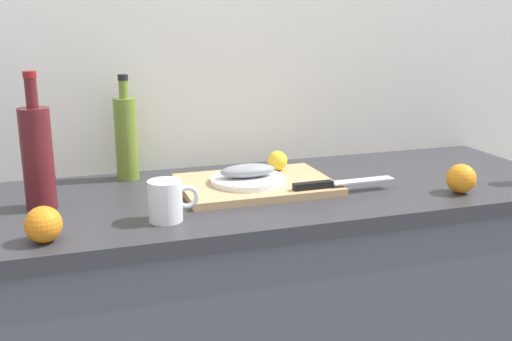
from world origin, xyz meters
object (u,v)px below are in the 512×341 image
(fish_fillet, at_px, (248,171))
(olive_oil_bottle, at_px, (126,137))
(white_plate, at_px, (248,180))
(chef_knife, at_px, (331,184))
(orange_0, at_px, (43,224))
(coffee_mug_0, at_px, (167,201))
(cutting_board, at_px, (256,185))
(wine_bottle, at_px, (37,156))
(lemon_0, at_px, (277,161))

(fish_fillet, xyz_separation_m, olive_oil_bottle, (-0.30, 0.21, 0.07))
(white_plate, distance_m, fish_fillet, 0.03)
(chef_knife, distance_m, orange_0, 0.73)
(chef_knife, bearing_deg, fish_fillet, 149.60)
(chef_knife, bearing_deg, olive_oil_bottle, 145.69)
(coffee_mug_0, bearing_deg, chef_knife, 8.90)
(cutting_board, bearing_deg, fish_fillet, -168.26)
(white_plate, distance_m, chef_knife, 0.23)
(wine_bottle, xyz_separation_m, orange_0, (0.01, -0.24, -0.09))
(lemon_0, distance_m, wine_bottle, 0.66)
(cutting_board, relative_size, chef_knife, 1.42)
(wine_bottle, distance_m, coffee_mug_0, 0.34)
(fish_fillet, distance_m, chef_knife, 0.23)
(lemon_0, bearing_deg, orange_0, -152.68)
(fish_fillet, relative_size, lemon_0, 2.65)
(cutting_board, height_order, chef_knife, chef_knife)
(olive_oil_bottle, bearing_deg, white_plate, -35.62)
(olive_oil_bottle, bearing_deg, coffee_mug_0, -83.55)
(lemon_0, bearing_deg, fish_fillet, -141.42)
(cutting_board, relative_size, white_plate, 2.02)
(lemon_0, bearing_deg, olive_oil_bottle, 164.53)
(cutting_board, height_order, wine_bottle, wine_bottle)
(coffee_mug_0, height_order, orange_0, coffee_mug_0)
(cutting_board, relative_size, olive_oil_bottle, 1.37)
(fish_fillet, distance_m, olive_oil_bottle, 0.37)
(chef_knife, relative_size, lemon_0, 5.02)
(olive_oil_bottle, relative_size, orange_0, 3.87)
(lemon_0, relative_size, orange_0, 0.75)
(fish_fillet, distance_m, lemon_0, 0.16)
(cutting_board, distance_m, wine_bottle, 0.57)
(fish_fillet, height_order, lemon_0, lemon_0)
(olive_oil_bottle, xyz_separation_m, coffee_mug_0, (0.04, -0.39, -0.08))
(fish_fillet, bearing_deg, orange_0, -155.74)
(white_plate, height_order, coffee_mug_0, coffee_mug_0)
(cutting_board, bearing_deg, coffee_mug_0, -146.12)
(cutting_board, xyz_separation_m, coffee_mug_0, (-0.28, -0.19, 0.04))
(lemon_0, height_order, orange_0, same)
(fish_fillet, xyz_separation_m, orange_0, (-0.52, -0.23, -0.01))
(white_plate, distance_m, coffee_mug_0, 0.31)
(chef_knife, xyz_separation_m, olive_oil_bottle, (-0.49, 0.32, 0.10))
(chef_knife, height_order, lemon_0, lemon_0)
(white_plate, xyz_separation_m, wine_bottle, (-0.53, 0.00, 0.11))
(wine_bottle, bearing_deg, orange_0, -87.58)
(white_plate, relative_size, fish_fillet, 1.33)
(chef_knife, bearing_deg, coffee_mug_0, -172.21)
(lemon_0, distance_m, olive_oil_bottle, 0.44)
(fish_fillet, bearing_deg, wine_bottle, 179.46)
(olive_oil_bottle, distance_m, wine_bottle, 0.31)
(olive_oil_bottle, bearing_deg, fish_fillet, -35.62)
(cutting_board, xyz_separation_m, lemon_0, (0.10, 0.09, 0.04))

